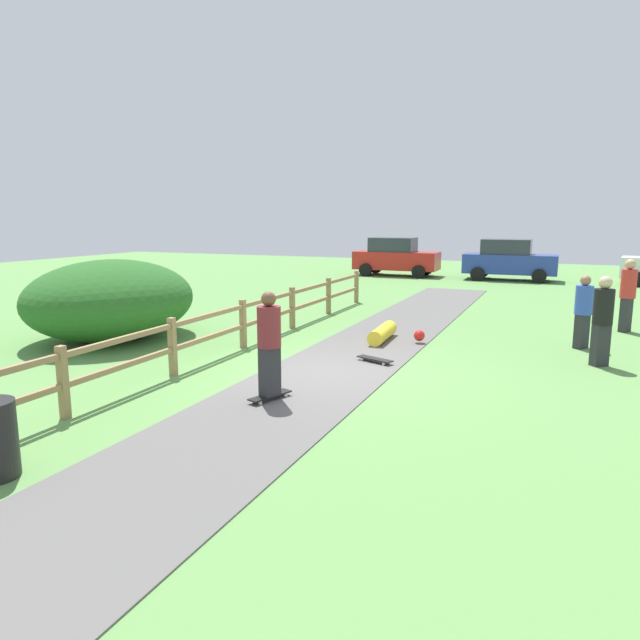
{
  "coord_description": "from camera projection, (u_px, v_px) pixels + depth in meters",
  "views": [
    {
      "loc": [
        4.06,
        -9.89,
        2.94
      ],
      "look_at": [
        -0.19,
        0.1,
        1.0
      ],
      "focal_mm": 32.43,
      "sensor_mm": 36.0,
      "label": 1
    }
  ],
  "objects": [
    {
      "name": "ground_plane",
      "position": [
        327.0,
        373.0,
        11.03
      ],
      "size": [
        60.0,
        60.0,
        0.0
      ],
      "primitive_type": "plane",
      "color": "#60934C"
    },
    {
      "name": "asphalt_path",
      "position": [
        327.0,
        372.0,
        11.03
      ],
      "size": [
        2.4,
        28.0,
        0.02
      ],
      "primitive_type": "cube",
      "color": "#605E5B",
      "rests_on": "ground_plane"
    },
    {
      "name": "wooden_fence",
      "position": [
        211.0,
        329.0,
        11.92
      ],
      "size": [
        0.12,
        18.12,
        1.1
      ],
      "color": "#997A51",
      "rests_on": "ground_plane"
    },
    {
      "name": "bush_large",
      "position": [
        111.0,
        300.0,
        13.96
      ],
      "size": [
        3.62,
        4.35,
        1.94
      ],
      "primitive_type": "ellipsoid",
      "color": "#286023",
      "rests_on": "ground_plane"
    },
    {
      "name": "skater_riding",
      "position": [
        269.0,
        340.0,
        9.18
      ],
      "size": [
        0.48,
        0.82,
        1.77
      ],
      "color": "black",
      "rests_on": "asphalt_path"
    },
    {
      "name": "skater_fallen",
      "position": [
        385.0,
        333.0,
        13.8
      ],
      "size": [
        1.23,
        1.54,
        0.36
      ],
      "color": "yellow",
      "rests_on": "asphalt_path"
    },
    {
      "name": "skateboard_loose",
      "position": [
        375.0,
        359.0,
        11.75
      ],
      "size": [
        0.82,
        0.46,
        0.08
      ],
      "color": "black",
      "rests_on": "asphalt_path"
    },
    {
      "name": "bystander_black",
      "position": [
        603.0,
        317.0,
        11.4
      ],
      "size": [
        0.53,
        0.53,
        1.8
      ],
      "color": "#2D2D33",
      "rests_on": "ground_plane"
    },
    {
      "name": "bystander_blue",
      "position": [
        583.0,
        308.0,
        12.97
      ],
      "size": [
        0.52,
        0.52,
        1.66
      ],
      "color": "#2D2D33",
      "rests_on": "ground_plane"
    },
    {
      "name": "bystander_red",
      "position": [
        628.0,
        292.0,
        14.83
      ],
      "size": [
        0.52,
        0.52,
        1.89
      ],
      "color": "#2D2D33",
      "rests_on": "ground_plane"
    },
    {
      "name": "parked_car_blue",
      "position": [
        509.0,
        260.0,
        27.12
      ],
      "size": [
        4.2,
        2.0,
        1.92
      ],
      "color": "#283D99",
      "rests_on": "ground_plane"
    },
    {
      "name": "parked_car_red",
      "position": [
        396.0,
        257.0,
        29.24
      ],
      "size": [
        4.21,
        2.02,
        1.92
      ],
      "color": "red",
      "rests_on": "ground_plane"
    }
  ]
}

